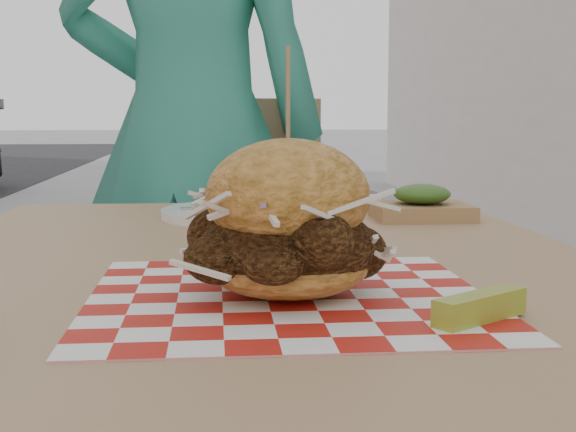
% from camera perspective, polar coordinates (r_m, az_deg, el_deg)
% --- Properties ---
extents(diner, '(0.71, 0.55, 1.75)m').
position_cam_1_polar(diner, '(1.90, -6.95, 6.02)').
color(diner, teal).
rests_on(diner, ground).
extents(patio_table, '(0.80, 1.20, 0.75)m').
position_cam_1_polar(patio_table, '(0.93, -2.12, -8.05)').
color(patio_table, '#A67D5C').
rests_on(patio_table, ground).
extents(patio_chair, '(0.50, 0.51, 0.95)m').
position_cam_1_polar(patio_chair, '(1.85, -4.29, -3.99)').
color(patio_chair, '#A67D5C').
rests_on(patio_chair, ground).
extents(paper_liner, '(0.36, 0.36, 0.00)m').
position_cam_1_polar(paper_liner, '(0.74, 0.00, -5.72)').
color(paper_liner, red).
rests_on(paper_liner, patio_table).
extents(sandwich, '(0.20, 0.20, 0.22)m').
position_cam_1_polar(sandwich, '(0.72, 0.00, -0.85)').
color(sandwich, gold).
rests_on(sandwich, paper_liner).
extents(pickle_spear, '(0.09, 0.07, 0.02)m').
position_cam_1_polar(pickle_spear, '(0.66, 13.50, -6.30)').
color(pickle_spear, '#94AB31').
rests_on(pickle_spear, paper_liner).
extents(place_setting, '(0.27, 0.27, 0.02)m').
position_cam_1_polar(place_setting, '(1.29, -3.06, 0.23)').
color(place_setting, white).
rests_on(place_setting, patio_table).
extents(kraft_tray, '(0.15, 0.12, 0.06)m').
position_cam_1_polar(kraft_tray, '(1.28, 9.48, 0.78)').
color(kraft_tray, '#9C7547').
rests_on(kraft_tray, patio_table).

